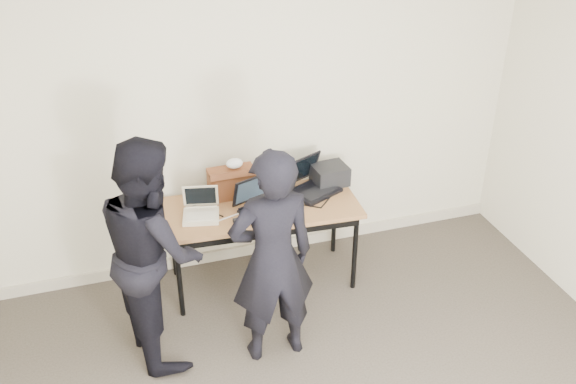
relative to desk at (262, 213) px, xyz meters
name	(u,v)px	position (x,y,z in m)	size (l,w,h in m)	color
room	(367,281)	(0.04, -1.83, 0.69)	(4.60, 4.60, 2.80)	#423A32
desk	(262,213)	(0.00, 0.00, 0.00)	(1.53, 0.74, 0.72)	#8E5F36
laptop_beige	(201,211)	(-0.47, 0.01, 0.10)	(0.31, 0.31, 0.21)	beige
laptop_center	(259,203)	(-0.03, -0.04, 0.12)	(0.41, 0.41, 0.25)	black
laptop_right	(310,183)	(0.44, 0.13, 0.12)	(0.48, 0.47, 0.27)	black
leather_satchel	(232,182)	(-0.18, 0.23, 0.19)	(0.36, 0.18, 0.25)	brown
tissue	(234,163)	(-0.15, 0.23, 0.34)	(0.13, 0.10, 0.08)	white
equipment_box	(330,175)	(0.63, 0.19, 0.14)	(0.27, 0.23, 0.16)	black
power_brick	(239,221)	(-0.22, -0.17, 0.07)	(0.08, 0.05, 0.03)	black
cables	(267,206)	(0.04, -0.01, 0.06)	(1.14, 0.41, 0.01)	black
person_typist	(272,259)	(-0.14, -0.79, 0.14)	(0.58, 0.38, 1.60)	black
person_observer	(153,250)	(-0.88, -0.47, 0.16)	(0.79, 0.62, 1.64)	black
baseboard	(256,248)	(0.04, 0.40, -0.61)	(4.50, 0.03, 0.10)	#B7AE98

